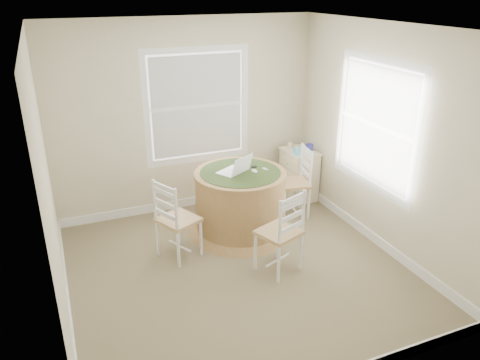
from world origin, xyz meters
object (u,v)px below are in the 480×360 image
chair_right (293,183)px  corner_chest (299,174)px  laptop (235,170)px  round_table (240,200)px  chair_near (279,232)px  chair_left (178,219)px

chair_right → corner_chest: bearing=152.1°
chair_right → corner_chest: (0.35, 0.46, -0.11)m
laptop → corner_chest: 1.48m
round_table → chair_near: bearing=-97.8°
round_table → chair_near: size_ratio=1.39×
chair_left → chair_right: (1.72, 0.44, 0.00)m
chair_near → corner_chest: chair_near is taller
chair_near → laptop: 1.07m
round_table → laptop: bearing=150.7°
laptop → chair_near: bearing=66.1°
round_table → laptop: size_ratio=2.83×
round_table → chair_right: 0.86m
chair_near → chair_right: (0.80, 1.15, 0.00)m
chair_left → chair_right: 1.78m
round_table → corner_chest: (1.20, 0.63, -0.08)m
chair_left → round_table: bearing=-98.3°
round_table → chair_left: (-0.88, -0.27, 0.03)m
chair_left → laptop: bearing=-95.7°
round_table → corner_chest: bearing=17.2°
round_table → chair_left: size_ratio=1.39×
laptop → corner_chest: bearing=175.3°
chair_left → laptop: laptop is taller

